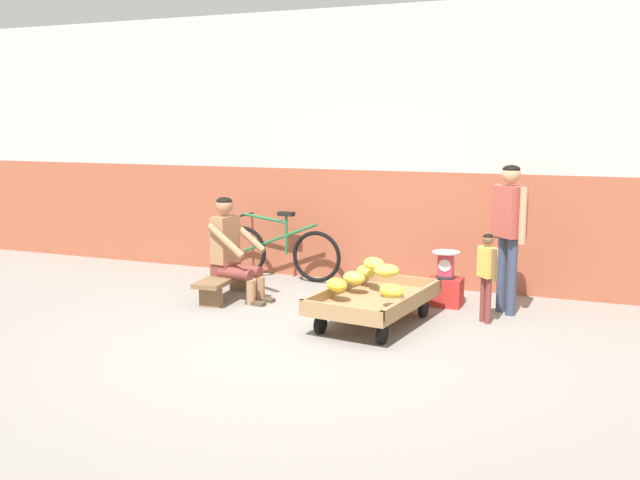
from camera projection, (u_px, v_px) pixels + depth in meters
The scene contains 11 objects.
ground_plane at pixel (287, 348), 6.15m from camera, with size 80.00×80.00×0.00m, color gray.
back_wall at pixel (386, 148), 8.52m from camera, with size 16.00×0.30×3.29m.
banana_cart at pixel (374, 301), 6.83m from camera, with size 1.02×1.54×0.36m.
banana_pile at pixel (368, 276), 6.87m from camera, with size 0.85×0.99×0.26m.
low_bench at pixel (226, 281), 7.87m from camera, with size 0.38×1.12×0.27m.
vendor_seated at pixel (232, 249), 7.77m from camera, with size 0.71×0.53×1.14m.
plastic_crate at pixel (445, 292), 7.57m from camera, with size 0.36×0.28×0.30m.
weighing_scale at pixel (446, 264), 7.52m from camera, with size 0.30×0.30×0.29m.
bicycle_near_left at pixel (279, 251), 8.84m from camera, with size 1.66×0.48×0.86m.
customer_adult at pixel (509, 222), 7.13m from camera, with size 0.37×0.37×1.53m.
customer_child at pixel (487, 268), 6.86m from camera, with size 0.21×0.22×0.89m.
Camera 1 is at (2.49, -5.37, 1.96)m, focal length 39.57 mm.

